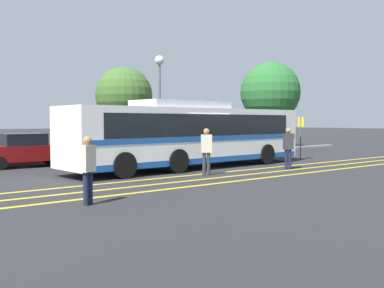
{
  "coord_description": "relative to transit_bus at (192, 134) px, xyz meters",
  "views": [
    {
      "loc": [
        -12.8,
        -15.83,
        2.14
      ],
      "look_at": [
        0.01,
        0.15,
        1.09
      ],
      "focal_mm": 42.0,
      "sensor_mm": 36.0,
      "label": 1
    }
  ],
  "objects": [
    {
      "name": "parked_car_2",
      "position": [
        0.28,
        5.24,
        -0.84
      ],
      "size": [
        4.46,
        1.96,
        1.43
      ],
      "rotation": [
        0.0,
        0.0,
        -1.6
      ],
      "color": "navy",
      "rests_on": "ground_plane"
    },
    {
      "name": "tree_0",
      "position": [
        14.31,
        7.92,
        2.87
      ],
      "size": [
        4.73,
        4.73,
        6.8
      ],
      "color": "#513823",
      "rests_on": "ground_plane"
    },
    {
      "name": "pedestrian_1",
      "position": [
        -7.76,
        -5.46,
        -0.55
      ],
      "size": [
        0.47,
        0.39,
        1.76
      ],
      "rotation": [
        0.0,
        0.0,
        3.62
      ],
      "color": "#191E38",
      "rests_on": "ground_plane"
    },
    {
      "name": "parked_car_1",
      "position": [
        -5.79,
        5.22,
        -0.78
      ],
      "size": [
        4.47,
        1.91,
        1.56
      ],
      "rotation": [
        0.0,
        0.0,
        -1.6
      ],
      "color": "maroon",
      "rests_on": "ground_plane"
    },
    {
      "name": "lane_strip_2",
      "position": [
        0.02,
        -4.55,
        -1.55
      ],
      "size": [
        32.43,
        0.2,
        0.01
      ],
      "primitive_type": "cube",
      "rotation": [
        0.0,
        0.0,
        1.57
      ],
      "color": "gold",
      "rests_on": "ground_plane"
    },
    {
      "name": "lane_strip_0",
      "position": [
        0.02,
        -2.2,
        -1.55
      ],
      "size": [
        32.43,
        0.2,
        0.01
      ],
      "primitive_type": "cube",
      "rotation": [
        0.0,
        0.0,
        1.57
      ],
      "color": "gold",
      "rests_on": "ground_plane"
    },
    {
      "name": "ground_plane",
      "position": [
        0.01,
        -0.15,
        -1.56
      ],
      "size": [
        220.0,
        220.0,
        0.0
      ],
      "primitive_type": "plane",
      "color": "#262628"
    },
    {
      "name": "pedestrian_0",
      "position": [
        2.92,
        -3.19,
        -0.5
      ],
      "size": [
        0.47,
        0.4,
        1.83
      ],
      "rotation": [
        0.0,
        0.0,
        2.63
      ],
      "color": "#191E38",
      "rests_on": "ground_plane"
    },
    {
      "name": "lane_strip_1",
      "position": [
        0.02,
        -3.43,
        -1.55
      ],
      "size": [
        32.43,
        0.2,
        0.01
      ],
      "primitive_type": "cube",
      "rotation": [
        0.0,
        0.0,
        1.57
      ],
      "color": "gold",
      "rests_on": "ground_plane"
    },
    {
      "name": "tree_1",
      "position": [
        2.24,
        9.94,
        2.27
      ],
      "size": [
        3.74,
        3.74,
        5.71
      ],
      "color": "#513823",
      "rests_on": "ground_plane"
    },
    {
      "name": "transit_bus",
      "position": [
        0.0,
        0.0,
        0.0
      ],
      "size": [
        12.85,
        3.21,
        3.03
      ],
      "rotation": [
        0.0,
        0.0,
        -1.52
      ],
      "color": "white",
      "rests_on": "ground_plane"
    },
    {
      "name": "bus_stop_sign",
      "position": [
        7.36,
        -0.44,
        -0.03
      ],
      "size": [
        0.07,
        0.4,
        2.42
      ],
      "rotation": [
        0.0,
        0.0,
        -1.52
      ],
      "color": "#59595E",
      "rests_on": "ground_plane"
    },
    {
      "name": "street_lamp",
      "position": [
        3.26,
        7.3,
        3.25
      ],
      "size": [
        0.58,
        0.58,
        6.22
      ],
      "color": "#59595E",
      "rests_on": "ground_plane"
    },
    {
      "name": "pedestrian_2",
      "position": [
        -1.29,
        -2.54,
        -0.49
      ],
      "size": [
        0.47,
        0.41,
        1.85
      ],
      "rotation": [
        0.0,
        0.0,
        5.7
      ],
      "color": "#2D2D33",
      "rests_on": "ground_plane"
    },
    {
      "name": "curb_strip",
      "position": [
        0.02,
        6.39,
        -1.48
      ],
      "size": [
        40.43,
        0.36,
        0.15
      ],
      "primitive_type": "cube",
      "color": "#99999E",
      "rests_on": "ground_plane"
    }
  ]
}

